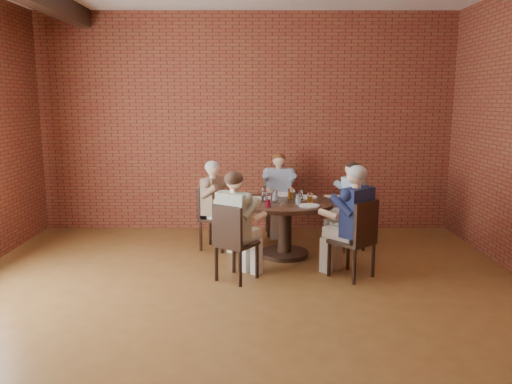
{
  "coord_description": "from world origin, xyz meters",
  "views": [
    {
      "loc": [
        0.13,
        -4.43,
        2.05
      ],
      "look_at": [
        0.15,
        1.0,
        1.05
      ],
      "focal_mm": 35.0,
      "sensor_mm": 36.0,
      "label": 1
    }
  ],
  "objects_px": {
    "dining_table": "(285,217)",
    "chair_a": "(353,215)",
    "diner_c": "(215,206)",
    "chair_e": "(358,237)",
    "diner_d": "(237,226)",
    "smartphone": "(316,206)",
    "diner_e": "(352,222)",
    "diner_a": "(349,206)",
    "chair_c": "(211,215)",
    "diner_b": "(279,195)",
    "chair_d": "(233,240)",
    "chair_b": "(278,202)"
  },
  "relations": [
    {
      "from": "dining_table",
      "to": "chair_a",
      "type": "relative_size",
      "value": 1.47
    },
    {
      "from": "diner_c",
      "to": "chair_e",
      "type": "relative_size",
      "value": 1.32
    },
    {
      "from": "diner_d",
      "to": "smartphone",
      "type": "xyz_separation_m",
      "value": [
        0.97,
        0.56,
        0.12
      ]
    },
    {
      "from": "diner_d",
      "to": "diner_e",
      "type": "height_order",
      "value": "diner_e"
    },
    {
      "from": "diner_a",
      "to": "diner_d",
      "type": "bearing_deg",
      "value": -70.98
    },
    {
      "from": "chair_c",
      "to": "dining_table",
      "type": "bearing_deg",
      "value": -90.0
    },
    {
      "from": "diner_b",
      "to": "chair_d",
      "type": "height_order",
      "value": "diner_b"
    },
    {
      "from": "diner_b",
      "to": "chair_d",
      "type": "bearing_deg",
      "value": -108.45
    },
    {
      "from": "dining_table",
      "to": "diner_d",
      "type": "xyz_separation_m",
      "value": [
        -0.61,
        -0.9,
        0.11
      ]
    },
    {
      "from": "chair_a",
      "to": "chair_d",
      "type": "height_order",
      "value": "chair_d"
    },
    {
      "from": "diner_c",
      "to": "smartphone",
      "type": "bearing_deg",
      "value": -97.81
    },
    {
      "from": "diner_c",
      "to": "diner_e",
      "type": "relative_size",
      "value": 0.93
    },
    {
      "from": "diner_c",
      "to": "chair_a",
      "type": "bearing_deg",
      "value": -70.05
    },
    {
      "from": "chair_d",
      "to": "smartphone",
      "type": "bearing_deg",
      "value": -114.43
    },
    {
      "from": "diner_d",
      "to": "chair_c",
      "type": "bearing_deg",
      "value": -37.88
    },
    {
      "from": "diner_a",
      "to": "diner_c",
      "type": "height_order",
      "value": "diner_c"
    },
    {
      "from": "chair_e",
      "to": "chair_a",
      "type": "bearing_deg",
      "value": -140.7
    },
    {
      "from": "dining_table",
      "to": "chair_b",
      "type": "distance_m",
      "value": 1.17
    },
    {
      "from": "dining_table",
      "to": "chair_d",
      "type": "height_order",
      "value": "chair_d"
    },
    {
      "from": "chair_a",
      "to": "diner_a",
      "type": "height_order",
      "value": "diner_a"
    },
    {
      "from": "chair_d",
      "to": "diner_d",
      "type": "xyz_separation_m",
      "value": [
        0.04,
        0.06,
        0.14
      ]
    },
    {
      "from": "diner_a",
      "to": "diner_d",
      "type": "relative_size",
      "value": 0.96
    },
    {
      "from": "dining_table",
      "to": "diner_e",
      "type": "height_order",
      "value": "diner_e"
    },
    {
      "from": "chair_b",
      "to": "chair_e",
      "type": "height_order",
      "value": "chair_e"
    },
    {
      "from": "diner_b",
      "to": "diner_e",
      "type": "distance_m",
      "value": 2.05
    },
    {
      "from": "diner_a",
      "to": "chair_c",
      "type": "height_order",
      "value": "diner_a"
    },
    {
      "from": "chair_a",
      "to": "diner_c",
      "type": "xyz_separation_m",
      "value": [
        -1.92,
        -0.02,
        0.14
      ]
    },
    {
      "from": "chair_a",
      "to": "chair_e",
      "type": "relative_size",
      "value": 0.94
    },
    {
      "from": "chair_a",
      "to": "diner_e",
      "type": "bearing_deg",
      "value": -31.55
    },
    {
      "from": "dining_table",
      "to": "diner_e",
      "type": "xyz_separation_m",
      "value": [
        0.73,
        -0.81,
        0.13
      ]
    },
    {
      "from": "chair_d",
      "to": "chair_e",
      "type": "xyz_separation_m",
      "value": [
        1.44,
        0.09,
        0.01
      ]
    },
    {
      "from": "diner_d",
      "to": "smartphone",
      "type": "relative_size",
      "value": 9.87
    },
    {
      "from": "dining_table",
      "to": "diner_b",
      "type": "distance_m",
      "value": 1.1
    },
    {
      "from": "chair_e",
      "to": "chair_d",
      "type": "bearing_deg",
      "value": -38.71
    },
    {
      "from": "diner_b",
      "to": "chair_c",
      "type": "xyz_separation_m",
      "value": [
        -0.98,
        -0.74,
        -0.15
      ]
    },
    {
      "from": "diner_e",
      "to": "chair_e",
      "type": "bearing_deg",
      "value": 90.0
    },
    {
      "from": "chair_c",
      "to": "chair_e",
      "type": "bearing_deg",
      "value": -104.88
    },
    {
      "from": "dining_table",
      "to": "smartphone",
      "type": "relative_size",
      "value": 9.97
    },
    {
      "from": "chair_c",
      "to": "smartphone",
      "type": "distance_m",
      "value": 1.57
    },
    {
      "from": "diner_b",
      "to": "smartphone",
      "type": "xyz_separation_m",
      "value": [
        0.39,
        -1.43,
        0.12
      ]
    },
    {
      "from": "chair_e",
      "to": "diner_b",
      "type": "bearing_deg",
      "value": -109.52
    },
    {
      "from": "chair_b",
      "to": "chair_c",
      "type": "distance_m",
      "value": 1.27
    },
    {
      "from": "chair_b",
      "to": "diner_b",
      "type": "bearing_deg",
      "value": -90.0
    },
    {
      "from": "diner_d",
      "to": "chair_d",
      "type": "bearing_deg",
      "value": 90.0
    },
    {
      "from": "diner_a",
      "to": "diner_e",
      "type": "relative_size",
      "value": 0.92
    },
    {
      "from": "chair_a",
      "to": "diner_c",
      "type": "bearing_deg",
      "value": -109.31
    },
    {
      "from": "chair_c",
      "to": "diner_c",
      "type": "height_order",
      "value": "diner_c"
    },
    {
      "from": "chair_e",
      "to": "diner_e",
      "type": "relative_size",
      "value": 0.7
    },
    {
      "from": "chair_a",
      "to": "smartphone",
      "type": "height_order",
      "value": "chair_a"
    },
    {
      "from": "smartphone",
      "to": "chair_b",
      "type": "bearing_deg",
      "value": 99.11
    }
  ]
}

